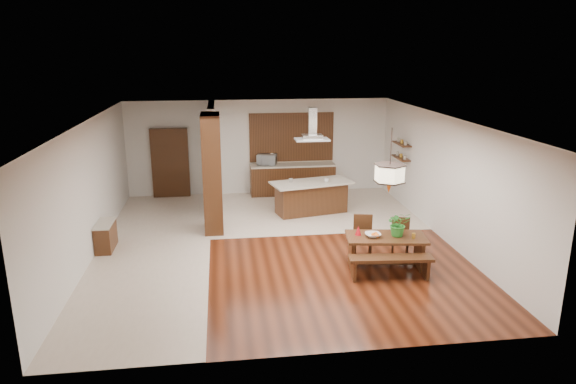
{
  "coord_description": "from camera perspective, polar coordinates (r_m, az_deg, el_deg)",
  "views": [
    {
      "loc": [
        -1.17,
        -11.07,
        4.37
      ],
      "look_at": [
        0.3,
        0.0,
        1.25
      ],
      "focal_mm": 32.0,
      "sensor_mm": 36.0,
      "label": 1
    }
  ],
  "objects": [
    {
      "name": "range_hood",
      "position": [
        13.65,
        2.7,
        7.57
      ],
      "size": [
        0.9,
        0.55,
        0.87
      ],
      "primitive_type": null,
      "color": "silver",
      "rests_on": "room_shell"
    },
    {
      "name": "island_cup",
      "position": [
        13.9,
        4.3,
        1.3
      ],
      "size": [
        0.14,
        0.14,
        0.1
      ],
      "primitive_type": "imported",
      "rotation": [
        0.0,
        0.0,
        0.16
      ],
      "color": "silver",
      "rests_on": "kitchen_island"
    },
    {
      "name": "kitchen_island",
      "position": [
        14.07,
        2.6,
        -0.55
      ],
      "size": [
        2.32,
        1.41,
        0.9
      ],
      "rotation": [
        0.0,
        0.0,
        0.23
      ],
      "color": "#311B0D",
      "rests_on": "ground"
    },
    {
      "name": "gold_ornament",
      "position": [
        10.72,
        13.78,
        -4.73
      ],
      "size": [
        0.1,
        0.1,
        0.11
      ],
      "primitive_type": "cylinder",
      "rotation": [
        0.0,
        0.0,
        -0.37
      ],
      "color": "gold",
      "rests_on": "dining_table"
    },
    {
      "name": "soffit_band",
      "position": [
        11.23,
        -1.53,
        8.01
      ],
      "size": [
        8.0,
        9.0,
        0.02
      ],
      "primitive_type": "cube",
      "color": "#442611",
      "rests_on": "room_shell"
    },
    {
      "name": "napkin_cone",
      "position": [
        10.67,
        7.81,
        -4.24
      ],
      "size": [
        0.16,
        0.16,
        0.2
      ],
      "primitive_type": "cone",
      "rotation": [
        0.0,
        0.0,
        0.32
      ],
      "color": "#AF0C15",
      "rests_on": "dining_table"
    },
    {
      "name": "kitchen_window",
      "position": [
        15.9,
        0.38,
        6.13
      ],
      "size": [
        2.6,
        0.08,
        1.5
      ],
      "primitive_type": "cube",
      "color": "#A36E30",
      "rests_on": "room_shell"
    },
    {
      "name": "tile_kitchen",
      "position": [
        14.46,
        2.43,
        -1.97
      ],
      "size": [
        5.5,
        4.0,
        0.01
      ],
      "primitive_type": "cube",
      "color": "beige",
      "rests_on": "ground"
    },
    {
      "name": "tile_hallway",
      "position": [
        12.0,
        -14.68,
        -6.25
      ],
      "size": [
        2.5,
        9.0,
        0.01
      ],
      "primitive_type": "cube",
      "color": "beige",
      "rests_on": "ground"
    },
    {
      "name": "dining_bench",
      "position": [
        10.36,
        11.29,
        -8.25
      ],
      "size": [
        1.67,
        0.5,
        0.46
      ],
      "primitive_type": null,
      "rotation": [
        0.0,
        0.0,
        -0.09
      ],
      "color": "#311B0D",
      "rests_on": "ground"
    },
    {
      "name": "foliage_plant",
      "position": [
        10.71,
        12.17,
        -3.47
      ],
      "size": [
        0.48,
        0.42,
        0.52
      ],
      "primitive_type": "imported",
      "rotation": [
        0.0,
        0.0,
        -0.03
      ],
      "color": "#2A7E2A",
      "rests_on": "dining_table"
    },
    {
      "name": "pendant_lantern",
      "position": [
        10.29,
        11.3,
        3.39
      ],
      "size": [
        0.64,
        0.64,
        1.31
      ],
      "primitive_type": null,
      "color": "beige",
      "rests_on": "room_shell"
    },
    {
      "name": "partition_pier",
      "position": [
        12.61,
        -8.41,
        2.06
      ],
      "size": [
        0.45,
        1.0,
        2.9
      ],
      "primitive_type": "cube",
      "color": "#311B0D",
      "rests_on": "ground"
    },
    {
      "name": "partition_stub",
      "position": [
        14.66,
        -8.33,
        3.96
      ],
      "size": [
        0.18,
        2.4,
        2.9
      ],
      "primitive_type": "cube",
      "color": "silver",
      "rests_on": "ground"
    },
    {
      "name": "rear_counter",
      "position": [
        15.91,
        0.51,
        1.44
      ],
      "size": [
        2.6,
        0.62,
        0.95
      ],
      "color": "#311B0D",
      "rests_on": "ground"
    },
    {
      "name": "shelf_lower",
      "position": [
        14.87,
        12.44,
        3.72
      ],
      "size": [
        0.26,
        0.9,
        0.04
      ],
      "primitive_type": "cube",
      "color": "#311B0D",
      "rests_on": "room_shell"
    },
    {
      "name": "microwave",
      "position": [
        15.71,
        -2.36,
        3.62
      ],
      "size": [
        0.67,
        0.54,
        0.32
      ],
      "primitive_type": "imported",
      "rotation": [
        0.0,
        0.0,
        -0.27
      ],
      "color": "silver",
      "rests_on": "rear_counter"
    },
    {
      "name": "fruit_bowl",
      "position": [
        10.64,
        9.41,
        -4.73
      ],
      "size": [
        0.32,
        0.32,
        0.08
      ],
      "primitive_type": "imported",
      "rotation": [
        0.0,
        0.0,
        -0.01
      ],
      "color": "beige",
      "rests_on": "dining_table"
    },
    {
      "name": "hallway_doorway",
      "position": [
        15.9,
        -12.94,
        3.16
      ],
      "size": [
        1.1,
        0.2,
        2.1
      ],
      "primitive_type": "cube",
      "color": "#311B0D",
      "rests_on": "ground"
    },
    {
      "name": "hallway_console",
      "position": [
        12.26,
        -19.6,
        -4.64
      ],
      "size": [
        0.37,
        0.88,
        0.63
      ],
      "primitive_type": "cube",
      "color": "#311B0D",
      "rests_on": "ground"
    },
    {
      "name": "dining_chair_right",
      "position": [
        11.35,
        12.38,
        -5.09
      ],
      "size": [
        0.48,
        0.48,
        0.86
      ],
      "primitive_type": null,
      "rotation": [
        0.0,
        0.0,
        -0.3
      ],
      "color": "#311B0D",
      "rests_on": "ground"
    },
    {
      "name": "room_shell",
      "position": [
        11.37,
        -1.5,
        3.89
      ],
      "size": [
        9.0,
        9.04,
        2.92
      ],
      "color": "#3A170A",
      "rests_on": "ground"
    },
    {
      "name": "shelf_upper",
      "position": [
        14.79,
        12.53,
        5.24
      ],
      "size": [
        0.26,
        0.9,
        0.04
      ],
      "primitive_type": "cube",
      "color": "#311B0D",
      "rests_on": "room_shell"
    },
    {
      "name": "dining_chair_left",
      "position": [
        11.2,
        8.32,
        -5.0
      ],
      "size": [
        0.49,
        0.49,
        0.92
      ],
      "primitive_type": null,
      "rotation": [
        0.0,
        0.0,
        -0.22
      ],
      "color": "#311B0D",
      "rests_on": "ground"
    },
    {
      "name": "dining_table",
      "position": [
        10.79,
        10.81,
        -5.72
      ],
      "size": [
        1.71,
        1.03,
        0.67
      ],
      "rotation": [
        0.0,
        0.0,
        -0.14
      ],
      "color": "#311B0D",
      "rests_on": "ground"
    }
  ]
}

